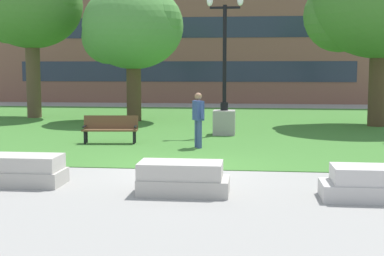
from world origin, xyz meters
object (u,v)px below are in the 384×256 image
concrete_block_right (372,184)px  park_bench_near_right (110,127)px  lamp_post_center (224,107)px  concrete_block_left (182,178)px  concrete_block_center (22,170)px  person_bystander_near_lawn (198,117)px

concrete_block_right → park_bench_near_right: size_ratio=1.01×
lamp_post_center → concrete_block_left: bearing=-92.4°
concrete_block_center → person_bystander_near_lawn: size_ratio=1.05×
park_bench_near_right → person_bystander_near_lawn: (2.98, -0.72, 0.44)m
concrete_block_center → concrete_block_right: (7.19, -0.54, 0.00)m
concrete_block_right → lamp_post_center: (-3.27, 9.40, 0.75)m
concrete_block_center → lamp_post_center: size_ratio=0.35×
concrete_block_center → concrete_block_right: same height
lamp_post_center → person_bystander_near_lawn: size_ratio=3.00×
person_bystander_near_lawn → lamp_post_center: bearing=79.1°
concrete_block_left → lamp_post_center: 9.34m
concrete_block_right → lamp_post_center: bearing=109.2°
lamp_post_center → person_bystander_near_lawn: (-0.64, -3.35, -0.07)m
concrete_block_center → concrete_block_right: 7.21m
concrete_block_left → concrete_block_right: 3.66m
concrete_block_center → person_bystander_near_lawn: bearing=59.3°
park_bench_near_right → person_bystander_near_lawn: 3.09m
concrete_block_right → concrete_block_center: bearing=175.7°
concrete_block_center → concrete_block_left: bearing=-7.2°
park_bench_near_right → person_bystander_near_lawn: bearing=-13.6°
concrete_block_center → concrete_block_right: size_ratio=0.96×
concrete_block_left → park_bench_near_right: (-3.23, 6.68, 0.23)m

